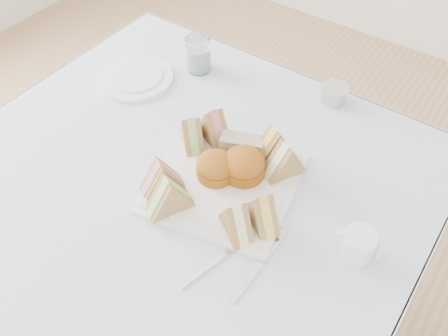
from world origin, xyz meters
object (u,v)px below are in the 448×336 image
Objects in this scene: creamer_jug at (358,244)px; serving_plate at (224,182)px; water_glass at (198,54)px; table at (181,276)px.

serving_plate is at bearing 166.74° from creamer_jug.
creamer_jug is (0.59, -0.29, -0.02)m from water_glass.
table is at bearing -61.61° from water_glass.
serving_plate reaches higher than table.
creamer_jug reaches higher than serving_plate.
creamer_jug is (0.39, 0.08, 0.40)m from table.
water_glass reaches higher than serving_plate.
table is 14.24× the size of creamer_jug.
serving_plate is 4.65× the size of creamer_jug.
table is 3.06× the size of serving_plate.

